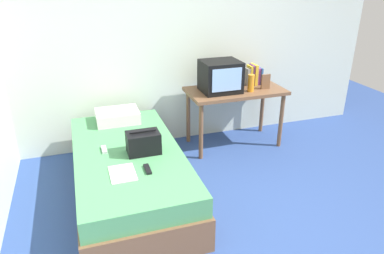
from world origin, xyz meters
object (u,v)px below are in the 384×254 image
at_px(pillow, 118,116).
at_px(bed, 129,173).
at_px(desk, 235,96).
at_px(remote_dark, 148,169).
at_px(picture_frame, 266,82).
at_px(magazine, 123,173).
at_px(water_bottle, 251,83).
at_px(tv, 220,76).
at_px(remote_silver, 104,150).
at_px(handbag, 143,143).
at_px(book_row, 253,75).

bearing_deg(pillow, bed, -90.85).
relative_size(desk, remote_dark, 7.44).
height_order(picture_frame, magazine, picture_frame).
bearing_deg(picture_frame, water_bottle, -171.15).
bearing_deg(desk, pillow, 179.62).
bearing_deg(desk, bed, -153.23).
relative_size(tv, water_bottle, 2.18).
relative_size(magazine, remote_silver, 2.01).
relative_size(pillow, magazine, 1.59).
bearing_deg(desk, tv, -177.85).
xyz_separation_m(desk, handbag, (-1.29, -0.81, -0.04)).
distance_m(book_row, remote_silver, 2.10).
bearing_deg(remote_dark, remote_silver, 123.02).
distance_m(handbag, remote_silver, 0.39).
bearing_deg(remote_silver, water_bottle, 16.72).
height_order(bed, water_bottle, water_bottle).
bearing_deg(bed, handbag, -31.97).
relative_size(handbag, remote_silver, 2.08).
distance_m(book_row, picture_frame, 0.23).
bearing_deg(picture_frame, remote_dark, -147.91).
relative_size(picture_frame, pillow, 0.38).
distance_m(tv, handbag, 1.38).
bearing_deg(remote_dark, bed, 104.40).
bearing_deg(bed, remote_silver, 162.75).
relative_size(picture_frame, remote_silver, 1.23).
bearing_deg(picture_frame, desk, 165.09).
height_order(pillow, remote_silver, pillow).
bearing_deg(remote_dark, tv, 45.37).
height_order(desk, pillow, desk).
relative_size(picture_frame, remote_dark, 1.14).
xyz_separation_m(magazine, remote_silver, (-0.10, 0.47, 0.01)).
height_order(water_bottle, handbag, water_bottle).
distance_m(tv, magazine, 1.78).
distance_m(magazine, remote_silver, 0.48).
height_order(bed, handbag, handbag).
relative_size(desk, tv, 2.64).
height_order(picture_frame, handbag, picture_frame).
bearing_deg(remote_silver, remote_dark, -56.98).
relative_size(book_row, remote_dark, 1.60).
xyz_separation_m(water_bottle, remote_silver, (-1.77, -0.53, -0.33)).
relative_size(water_bottle, remote_silver, 1.40).
bearing_deg(remote_dark, pillow, 94.80).
distance_m(bed, tv, 1.56).
relative_size(tv, remote_dark, 2.82).
height_order(handbag, remote_dark, handbag).
distance_m(tv, remote_dark, 1.64).
bearing_deg(picture_frame, handbag, -156.33).
xyz_separation_m(remote_dark, remote_silver, (-0.31, 0.48, 0.00)).
relative_size(water_bottle, picture_frame, 1.14).
relative_size(tv, handbag, 1.47).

